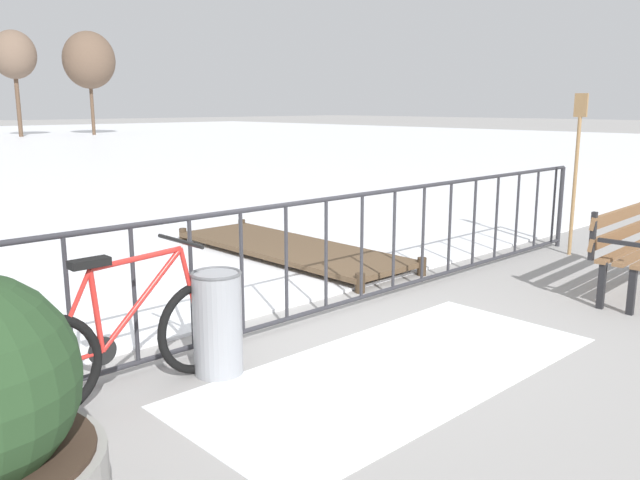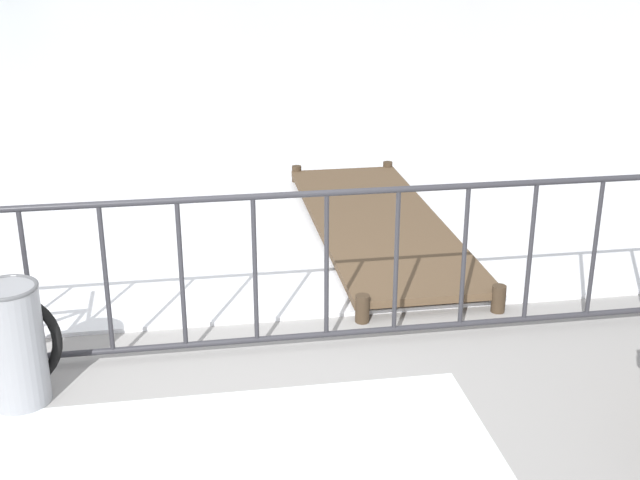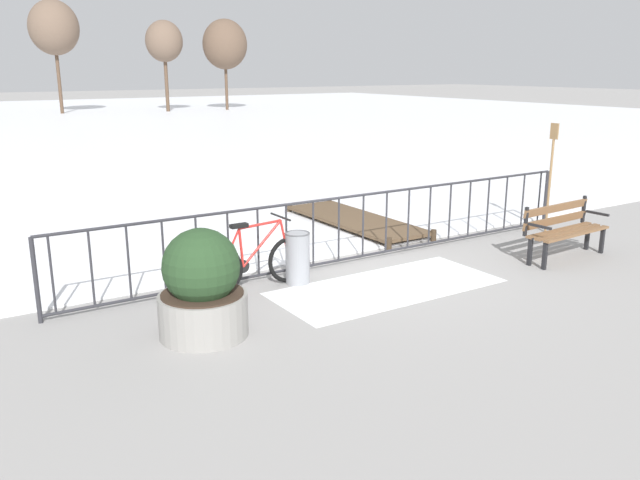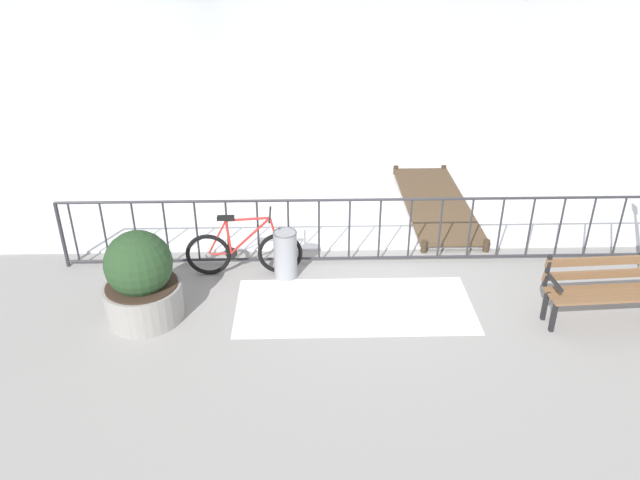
{
  "view_description": "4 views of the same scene",
  "coord_description": "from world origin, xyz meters",
  "px_view_note": "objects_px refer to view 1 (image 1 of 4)",
  "views": [
    {
      "loc": [
        -3.6,
        -3.98,
        1.85
      ],
      "look_at": [
        0.19,
        0.04,
        0.69
      ],
      "focal_mm": 36.5,
      "sensor_mm": 36.0,
      "label": 1
    },
    {
      "loc": [
        -0.16,
        -4.79,
        2.6
      ],
      "look_at": [
        0.69,
        0.3,
        0.63
      ],
      "focal_mm": 46.66,
      "sensor_mm": 36.0,
      "label": 2
    },
    {
      "loc": [
        -5.56,
        -7.81,
        2.93
      ],
      "look_at": [
        -0.67,
        -0.16,
        0.5
      ],
      "focal_mm": 36.32,
      "sensor_mm": 36.0,
      "label": 3
    },
    {
      "loc": [
        -0.88,
        -8.13,
        4.65
      ],
      "look_at": [
        -0.68,
        -0.55,
        0.68
      ],
      "focal_mm": 34.2,
      "sensor_mm": 36.0,
      "label": 4
    }
  ],
  "objects_px": {
    "trash_bin": "(218,322)",
    "oar_upright": "(576,164)",
    "bicycle_near_railing": "(130,341)",
    "park_bench": "(637,242)"
  },
  "relations": [
    {
      "from": "bicycle_near_railing",
      "to": "oar_upright",
      "type": "relative_size",
      "value": 0.86
    },
    {
      "from": "bicycle_near_railing",
      "to": "oar_upright",
      "type": "xyz_separation_m",
      "value": [
        5.93,
        -0.05,
        0.77
      ]
    },
    {
      "from": "bicycle_near_railing",
      "to": "park_bench",
      "type": "relative_size",
      "value": 1.05
    },
    {
      "from": "bicycle_near_railing",
      "to": "oar_upright",
      "type": "distance_m",
      "value": 5.98
    },
    {
      "from": "trash_bin",
      "to": "oar_upright",
      "type": "height_order",
      "value": "oar_upright"
    },
    {
      "from": "park_bench",
      "to": "trash_bin",
      "type": "bearing_deg",
      "value": 164.25
    },
    {
      "from": "trash_bin",
      "to": "bicycle_near_railing",
      "type": "bearing_deg",
      "value": 171.41
    },
    {
      "from": "trash_bin",
      "to": "oar_upright",
      "type": "xyz_separation_m",
      "value": [
        5.32,
        0.04,
        0.76
      ]
    },
    {
      "from": "bicycle_near_railing",
      "to": "trash_bin",
      "type": "bearing_deg",
      "value": -8.59
    },
    {
      "from": "trash_bin",
      "to": "oar_upright",
      "type": "distance_m",
      "value": 5.38
    }
  ]
}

